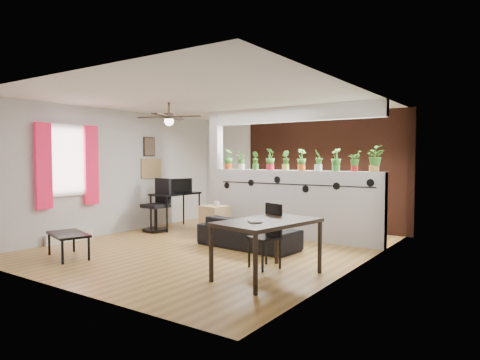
{
  "coord_description": "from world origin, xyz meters",
  "views": [
    {
      "loc": [
        4.68,
        -6.0,
        1.6
      ],
      "look_at": [
        0.15,
        0.6,
        1.18
      ],
      "focal_mm": 32.0,
      "sensor_mm": 36.0,
      "label": 1
    }
  ],
  "objects_px": {
    "cup": "(216,203)",
    "coffee_table": "(68,236)",
    "potted_plant_2": "(256,160)",
    "office_chair": "(158,209)",
    "potted_plant_5": "(302,159)",
    "potted_plant_0": "(228,158)",
    "potted_plant_6": "(318,159)",
    "sofa": "(248,233)",
    "dining_table": "(267,226)",
    "potted_plant_4": "(286,160)",
    "ceiling_fan": "(169,118)",
    "potted_plant_8": "(355,160)",
    "computer_desk": "(176,196)",
    "potted_plant_3": "(270,158)",
    "potted_plant_7": "(336,159)",
    "potted_plant_9": "(374,158)",
    "folding_chair": "(269,230)",
    "potted_plant_1": "(242,160)",
    "cube_shelf": "(215,221)"
  },
  "relations": [
    {
      "from": "potted_plant_3",
      "to": "office_chair",
      "type": "bearing_deg",
      "value": -158.2
    },
    {
      "from": "potted_plant_6",
      "to": "office_chair",
      "type": "xyz_separation_m",
      "value": [
        -3.33,
        -0.91,
        -1.07
      ]
    },
    {
      "from": "sofa",
      "to": "coffee_table",
      "type": "bearing_deg",
      "value": 54.24
    },
    {
      "from": "potted_plant_0",
      "to": "coffee_table",
      "type": "xyz_separation_m",
      "value": [
        -0.62,
        -3.48,
        -1.23
      ]
    },
    {
      "from": "ceiling_fan",
      "to": "potted_plant_8",
      "type": "relative_size",
      "value": 3.2
    },
    {
      "from": "potted_plant_4",
      "to": "potted_plant_7",
      "type": "distance_m",
      "value": 1.05
    },
    {
      "from": "potted_plant_4",
      "to": "dining_table",
      "type": "height_order",
      "value": "potted_plant_4"
    },
    {
      "from": "potted_plant_3",
      "to": "potted_plant_6",
      "type": "bearing_deg",
      "value": -0.0
    },
    {
      "from": "ceiling_fan",
      "to": "potted_plant_1",
      "type": "distance_m",
      "value": 1.99
    },
    {
      "from": "potted_plant_3",
      "to": "cube_shelf",
      "type": "relative_size",
      "value": 0.71
    },
    {
      "from": "potted_plant_5",
      "to": "potted_plant_8",
      "type": "bearing_deg",
      "value": 0.0
    },
    {
      "from": "potted_plant_9",
      "to": "cube_shelf",
      "type": "xyz_separation_m",
      "value": [
        -3.07,
        -0.61,
        -1.29
      ]
    },
    {
      "from": "coffee_table",
      "to": "cube_shelf",
      "type": "bearing_deg",
      "value": 76.0
    },
    {
      "from": "ceiling_fan",
      "to": "potted_plant_7",
      "type": "xyz_separation_m",
      "value": [
        2.48,
        1.8,
        -0.74
      ]
    },
    {
      "from": "potted_plant_2",
      "to": "potted_plant_6",
      "type": "relative_size",
      "value": 0.93
    },
    {
      "from": "potted_plant_3",
      "to": "cup",
      "type": "relative_size",
      "value": 3.52
    },
    {
      "from": "potted_plant_9",
      "to": "potted_plant_4",
      "type": "bearing_deg",
      "value": 180.0
    },
    {
      "from": "potted_plant_5",
      "to": "folding_chair",
      "type": "bearing_deg",
      "value": -75.41
    },
    {
      "from": "dining_table",
      "to": "coffee_table",
      "type": "distance_m",
      "value": 3.31
    },
    {
      "from": "sofa",
      "to": "computer_desk",
      "type": "bearing_deg",
      "value": -13.4
    },
    {
      "from": "ceiling_fan",
      "to": "computer_desk",
      "type": "height_order",
      "value": "ceiling_fan"
    },
    {
      "from": "coffee_table",
      "to": "potted_plant_5",
      "type": "bearing_deg",
      "value": 55.69
    },
    {
      "from": "potted_plant_2",
      "to": "cup",
      "type": "distance_m",
      "value": 1.21
    },
    {
      "from": "potted_plant_6",
      "to": "potted_plant_2",
      "type": "bearing_deg",
      "value": 180.0
    },
    {
      "from": "dining_table",
      "to": "coffee_table",
      "type": "bearing_deg",
      "value": -165.21
    },
    {
      "from": "potted_plant_8",
      "to": "computer_desk",
      "type": "height_order",
      "value": "potted_plant_8"
    },
    {
      "from": "potted_plant_0",
      "to": "computer_desk",
      "type": "bearing_deg",
      "value": -161.89
    },
    {
      "from": "potted_plant_3",
      "to": "potted_plant_4",
      "type": "distance_m",
      "value": 0.35
    },
    {
      "from": "sofa",
      "to": "dining_table",
      "type": "xyz_separation_m",
      "value": [
        1.25,
        -1.43,
        0.43
      ]
    },
    {
      "from": "potted_plant_0",
      "to": "potted_plant_7",
      "type": "height_order",
      "value": "potted_plant_0"
    },
    {
      "from": "potted_plant_9",
      "to": "sofa",
      "type": "xyz_separation_m",
      "value": [
        -1.84,
        -1.21,
        -1.34
      ]
    },
    {
      "from": "sofa",
      "to": "office_chair",
      "type": "height_order",
      "value": "office_chair"
    },
    {
      "from": "potted_plant_2",
      "to": "potted_plant_8",
      "type": "xyz_separation_m",
      "value": [
        2.11,
        0.0,
        -0.0
      ]
    },
    {
      "from": "potted_plant_4",
      "to": "cup",
      "type": "bearing_deg",
      "value": -154.09
    },
    {
      "from": "coffee_table",
      "to": "potted_plant_1",
      "type": "bearing_deg",
      "value": 74.4
    },
    {
      "from": "potted_plant_0",
      "to": "potted_plant_6",
      "type": "distance_m",
      "value": 2.11
    },
    {
      "from": "office_chair",
      "to": "folding_chair",
      "type": "xyz_separation_m",
      "value": [
        3.55,
        -1.28,
        0.05
      ]
    },
    {
      "from": "potted_plant_3",
      "to": "coffee_table",
      "type": "height_order",
      "value": "potted_plant_3"
    },
    {
      "from": "potted_plant_2",
      "to": "office_chair",
      "type": "distance_m",
      "value": 2.38
    },
    {
      "from": "ceiling_fan",
      "to": "sofa",
      "type": "height_order",
      "value": "ceiling_fan"
    },
    {
      "from": "potted_plant_6",
      "to": "cube_shelf",
      "type": "bearing_deg",
      "value": -163.08
    },
    {
      "from": "potted_plant_1",
      "to": "potted_plant_3",
      "type": "xyz_separation_m",
      "value": [
        0.7,
        0.0,
        0.03
      ]
    },
    {
      "from": "potted_plant_7",
      "to": "coffee_table",
      "type": "height_order",
      "value": "potted_plant_7"
    },
    {
      "from": "ceiling_fan",
      "to": "potted_plant_3",
      "type": "height_order",
      "value": "ceiling_fan"
    },
    {
      "from": "cube_shelf",
      "to": "potted_plant_3",
      "type": "bearing_deg",
      "value": 42.3
    },
    {
      "from": "potted_plant_2",
      "to": "cup",
      "type": "bearing_deg",
      "value": -132.36
    },
    {
      "from": "potted_plant_0",
      "to": "potted_plant_2",
      "type": "relative_size",
      "value": 1.17
    },
    {
      "from": "cup",
      "to": "coffee_table",
      "type": "height_order",
      "value": "cup"
    },
    {
      "from": "potted_plant_0",
      "to": "cup",
      "type": "distance_m",
      "value": 1.11
    },
    {
      "from": "office_chair",
      "to": "potted_plant_5",
      "type": "bearing_deg",
      "value": 17.0
    }
  ]
}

